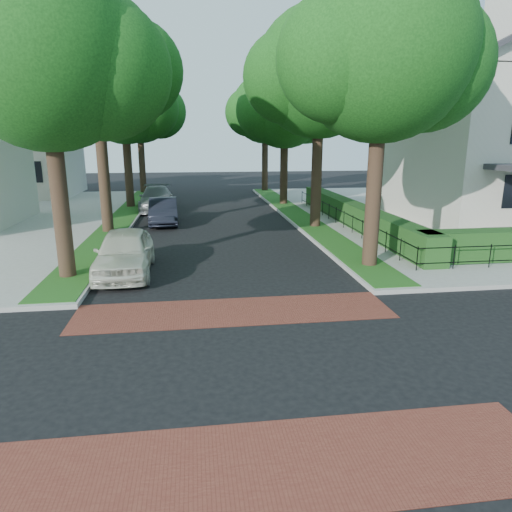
% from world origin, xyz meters
% --- Properties ---
extents(ground, '(120.00, 120.00, 0.00)m').
position_xyz_m(ground, '(0.00, 0.00, 0.00)').
color(ground, black).
rests_on(ground, ground).
extents(sidewalk_ne, '(30.00, 30.00, 0.15)m').
position_xyz_m(sidewalk_ne, '(19.50, 19.00, 0.07)').
color(sidewalk_ne, gray).
rests_on(sidewalk_ne, ground).
extents(crosswalk_far, '(9.00, 2.20, 0.01)m').
position_xyz_m(crosswalk_far, '(0.00, 3.20, 0.01)').
color(crosswalk_far, maroon).
rests_on(crosswalk_far, ground).
extents(crosswalk_near, '(9.00, 2.20, 0.01)m').
position_xyz_m(crosswalk_near, '(0.00, -3.20, 0.01)').
color(crosswalk_near, maroon).
rests_on(crosswalk_near, ground).
extents(grass_strip_ne, '(1.60, 29.80, 0.02)m').
position_xyz_m(grass_strip_ne, '(5.40, 19.10, 0.16)').
color(grass_strip_ne, '#194F16').
rests_on(grass_strip_ne, sidewalk_ne).
extents(grass_strip_nw, '(1.60, 29.80, 0.02)m').
position_xyz_m(grass_strip_nw, '(-5.40, 19.10, 0.16)').
color(grass_strip_nw, '#194F16').
rests_on(grass_strip_nw, sidewalk_nw).
extents(tree_right_near, '(7.75, 6.67, 10.66)m').
position_xyz_m(tree_right_near, '(5.60, 7.24, 7.63)').
color(tree_right_near, black).
rests_on(tree_right_near, sidewalk_ne).
extents(tree_right_mid, '(8.25, 7.09, 11.22)m').
position_xyz_m(tree_right_mid, '(5.61, 15.25, 7.99)').
color(tree_right_mid, black).
rests_on(tree_right_mid, sidewalk_ne).
extents(tree_right_far, '(7.25, 6.23, 9.74)m').
position_xyz_m(tree_right_far, '(5.60, 24.22, 6.91)').
color(tree_right_far, black).
rests_on(tree_right_far, sidewalk_ne).
extents(tree_right_back, '(7.50, 6.45, 10.20)m').
position_xyz_m(tree_right_back, '(5.60, 33.23, 7.27)').
color(tree_right_back, black).
rests_on(tree_right_back, sidewalk_ne).
extents(tree_left_near, '(7.50, 6.45, 10.20)m').
position_xyz_m(tree_left_near, '(-5.40, 7.23, 7.27)').
color(tree_left_near, black).
rests_on(tree_left_near, sidewalk_nw).
extents(tree_left_mid, '(8.00, 6.88, 11.48)m').
position_xyz_m(tree_left_mid, '(-5.39, 15.24, 8.34)').
color(tree_left_mid, black).
rests_on(tree_left_mid, sidewalk_nw).
extents(tree_left_far, '(7.00, 6.02, 9.86)m').
position_xyz_m(tree_left_far, '(-5.40, 24.22, 7.12)').
color(tree_left_far, black).
rests_on(tree_left_far, sidewalk_nw).
extents(tree_left_back, '(7.75, 6.66, 10.44)m').
position_xyz_m(tree_left_back, '(-5.40, 33.24, 7.41)').
color(tree_left_back, black).
rests_on(tree_left_back, sidewalk_nw).
extents(hedge_main_road, '(1.00, 18.00, 1.20)m').
position_xyz_m(hedge_main_road, '(7.70, 15.00, 0.75)').
color(hedge_main_road, '#234818').
rests_on(hedge_main_road, sidewalk_ne).
extents(fence_main_road, '(0.06, 18.00, 0.90)m').
position_xyz_m(fence_main_road, '(6.90, 15.00, 0.60)').
color(fence_main_road, black).
rests_on(fence_main_road, sidewalk_ne).
extents(house_left_far, '(10.00, 9.00, 10.14)m').
position_xyz_m(house_left_far, '(-15.49, 31.99, 5.04)').
color(house_left_far, beige).
rests_on(house_left_far, sidewalk_nw).
extents(parked_car_front, '(2.06, 4.86, 1.64)m').
position_xyz_m(parked_car_front, '(-3.60, 7.51, 0.82)').
color(parked_car_front, beige).
rests_on(parked_car_front, ground).
extents(parked_car_middle, '(1.81, 4.58, 1.48)m').
position_xyz_m(parked_car_middle, '(-2.83, 17.60, 0.74)').
color(parked_car_middle, black).
rests_on(parked_car_middle, ground).
extents(parked_car_rear, '(2.46, 5.59, 1.60)m').
position_xyz_m(parked_car_rear, '(-3.60, 22.93, 0.80)').
color(parked_car_rear, slate).
rests_on(parked_car_rear, ground).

